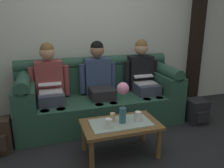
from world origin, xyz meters
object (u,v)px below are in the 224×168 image
at_px(cup_near_right, 113,117).
at_px(coffee_table, 120,127).
at_px(cup_near_left, 109,123).
at_px(couch, 99,98).
at_px(backpack_right, 196,111).
at_px(flower_vase, 123,97).
at_px(person_middle, 99,80).
at_px(person_right, 143,76).
at_px(cup_far_center, 138,116).
at_px(person_left, 50,84).

bearing_deg(cup_near_right, coffee_table, -46.45).
bearing_deg(cup_near_left, couch, 81.08).
distance_m(couch, cup_near_left, 1.05).
distance_m(couch, backpack_right, 1.49).
bearing_deg(flower_vase, person_middle, 91.24).
xyz_separation_m(cup_near_left, cup_near_right, (0.09, 0.15, -0.00)).
bearing_deg(coffee_table, backpack_right, 18.33).
height_order(person_middle, cup_near_right, person_middle).
xyz_separation_m(person_right, flower_vase, (-0.69, -0.96, 0.05)).
distance_m(person_middle, cup_far_center, 1.01).
bearing_deg(cup_near_left, person_right, 49.81).
bearing_deg(backpack_right, cup_near_right, -165.16).
bearing_deg(person_middle, backpack_right, -19.59).
bearing_deg(cup_near_right, person_left, 125.91).
bearing_deg(cup_far_center, flower_vase, 178.68).
bearing_deg(person_middle, coffee_table, -90.00).
xyz_separation_m(couch, backpack_right, (1.39, -0.50, -0.19)).
height_order(person_middle, flower_vase, person_middle).
bearing_deg(backpack_right, flower_vase, -161.15).
relative_size(flower_vase, cup_near_right, 5.23).
xyz_separation_m(couch, person_left, (-0.71, -0.00, 0.29)).
relative_size(person_left, cup_near_right, 13.56).
bearing_deg(person_right, person_middle, 179.95).
height_order(person_middle, person_right, same).
relative_size(cup_near_left, backpack_right, 0.27).
xyz_separation_m(person_middle, cup_far_center, (0.21, -0.97, -0.20)).
xyz_separation_m(coffee_table, flower_vase, (0.02, -0.01, 0.37)).
relative_size(cup_near_right, cup_far_center, 0.84).
distance_m(flower_vase, backpack_right, 1.54).
bearing_deg(cup_near_left, person_left, 117.91).
xyz_separation_m(couch, cup_near_right, (-0.07, -0.89, 0.08)).
xyz_separation_m(person_left, cup_near_right, (0.64, -0.88, -0.21)).
height_order(person_right, flower_vase, person_right).
bearing_deg(person_middle, cup_far_center, -77.82).
relative_size(person_left, backpack_right, 3.44).
bearing_deg(person_right, cup_near_right, -131.46).
distance_m(person_middle, backpack_right, 1.55).
relative_size(coffee_table, cup_near_right, 9.71).
distance_m(cup_near_left, backpack_right, 1.67).
height_order(cup_far_center, backpack_right, cup_far_center).
relative_size(couch, cup_near_left, 24.44).
distance_m(couch, person_right, 0.77).
bearing_deg(backpack_right, coffee_table, -161.67).
distance_m(cup_near_left, cup_near_right, 0.18).
xyz_separation_m(person_left, person_right, (1.42, -0.00, 0.00)).
relative_size(person_right, cup_far_center, 11.43).
relative_size(couch, cup_near_right, 26.33).
relative_size(couch, flower_vase, 5.03).
distance_m(person_right, flower_vase, 1.18).
bearing_deg(cup_far_center, person_middle, 102.18).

